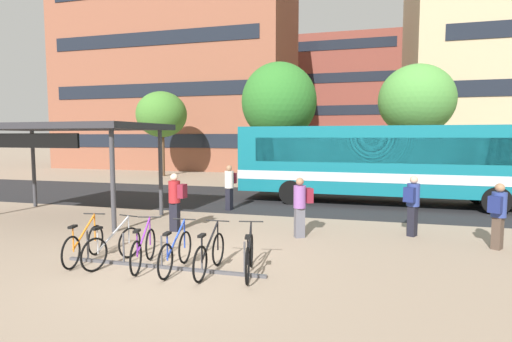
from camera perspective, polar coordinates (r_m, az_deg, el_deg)
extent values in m
plane|color=gray|center=(8.83, -11.17, -13.35)|extent=(200.00, 200.00, 0.00)
cube|color=#232326|center=(17.49, 2.40, -4.13)|extent=(80.00, 7.20, 0.01)
cube|color=#0F6070|center=(16.93, 18.42, 1.61)|extent=(12.07, 2.88, 2.70)
cube|color=silver|center=(16.98, 18.36, -0.59)|extent=(12.09, 2.90, 0.36)
cube|color=black|center=(18.15, 17.37, 3.12)|extent=(9.84, 0.33, 0.97)
cube|color=black|center=(15.66, 17.51, 2.86)|extent=(9.84, 0.33, 0.97)
cylinder|color=black|center=(18.69, 29.67, -2.66)|extent=(1.01, 0.33, 1.00)
cylinder|color=black|center=(16.47, 31.49, -3.68)|extent=(1.01, 0.33, 1.00)
cylinder|color=black|center=(18.46, 6.56, -2.13)|extent=(1.01, 0.33, 1.00)
cylinder|color=black|center=(16.21, 5.15, -3.10)|extent=(1.01, 0.33, 1.00)
cube|color=#47474C|center=(8.74, -13.51, -13.39)|extent=(4.55, 0.10, 0.06)
cylinder|color=#47474C|center=(9.63, -23.26, -9.96)|extent=(0.04, 0.04, 0.70)
cylinder|color=#47474C|center=(9.10, -18.68, -10.67)|extent=(0.04, 0.04, 0.70)
cylinder|color=#47474C|center=(8.64, -13.56, -11.38)|extent=(0.04, 0.04, 0.70)
cylinder|color=#47474C|center=(8.26, -7.88, -12.06)|extent=(0.04, 0.04, 0.70)
cylinder|color=#47474C|center=(7.96, -1.68, -12.67)|extent=(0.04, 0.04, 0.70)
torus|color=black|center=(10.07, -22.27, -9.26)|extent=(0.16, 0.70, 0.70)
torus|color=black|center=(9.22, -25.29, -10.68)|extent=(0.16, 0.70, 0.70)
cube|color=orange|center=(9.58, -23.71, -8.09)|extent=(0.18, 0.91, 0.58)
cylinder|color=orange|center=(9.23, -25.03, -8.95)|extent=(0.03, 0.03, 0.55)
cube|color=black|center=(9.18, -25.09, -7.34)|extent=(0.13, 0.23, 0.05)
cylinder|color=orange|center=(9.99, -22.38, -7.53)|extent=(0.04, 0.04, 0.65)
cylinder|color=black|center=(9.92, -22.44, -5.76)|extent=(0.52, 0.11, 0.03)
torus|color=black|center=(9.57, -17.87, -9.87)|extent=(0.17, 0.70, 0.70)
torus|color=black|center=(8.88, -22.44, -11.16)|extent=(0.17, 0.70, 0.70)
cube|color=#B7BABF|center=(9.15, -20.04, -8.58)|extent=(0.20, 0.91, 0.58)
cylinder|color=#B7BABF|center=(8.88, -22.02, -9.39)|extent=(0.03, 0.03, 0.55)
cube|color=black|center=(8.82, -22.07, -7.73)|extent=(0.14, 0.23, 0.05)
cylinder|color=#B7BABF|center=(9.48, -18.01, -8.06)|extent=(0.04, 0.04, 0.65)
cylinder|color=black|center=(9.42, -18.06, -6.19)|extent=(0.52, 0.12, 0.03)
torus|color=black|center=(9.30, -15.08, -10.24)|extent=(0.21, 0.69, 0.70)
torus|color=black|center=(8.36, -17.06, -12.01)|extent=(0.21, 0.69, 0.70)
cube|color=#702893|center=(8.76, -16.02, -9.07)|extent=(0.25, 0.90, 0.58)
cylinder|color=#702893|center=(8.38, -16.89, -10.09)|extent=(0.04, 0.04, 0.55)
cube|color=black|center=(8.32, -16.94, -8.33)|extent=(0.15, 0.24, 0.05)
cylinder|color=#702893|center=(9.20, -15.16, -8.38)|extent=(0.04, 0.04, 0.65)
cylinder|color=black|center=(9.13, -15.20, -6.46)|extent=(0.51, 0.15, 0.03)
torus|color=black|center=(8.89, -10.27, -10.84)|extent=(0.09, 0.71, 0.70)
torus|color=black|center=(7.99, -13.02, -12.71)|extent=(0.09, 0.71, 0.70)
cube|color=#1E3DB2|center=(8.37, -11.55, -9.63)|extent=(0.09, 0.92, 0.58)
cylinder|color=#1E3DB2|center=(8.01, -12.76, -10.70)|extent=(0.03, 0.03, 0.55)
cube|color=black|center=(7.94, -12.80, -8.87)|extent=(0.11, 0.23, 0.05)
cylinder|color=#1E3DB2|center=(8.80, -10.35, -8.90)|extent=(0.03, 0.03, 0.65)
cylinder|color=black|center=(8.73, -10.39, -6.90)|extent=(0.52, 0.06, 0.03)
torus|color=black|center=(8.64, -5.51, -11.25)|extent=(0.05, 0.70, 0.70)
torus|color=black|center=(7.73, -8.11, -13.24)|extent=(0.05, 0.70, 0.70)
cube|color=black|center=(8.12, -6.71, -10.03)|extent=(0.04, 0.92, 0.58)
cylinder|color=black|center=(7.74, -7.85, -11.17)|extent=(0.03, 0.03, 0.55)
cube|color=black|center=(7.67, -7.88, -9.27)|extent=(0.10, 0.22, 0.05)
cylinder|color=black|center=(8.54, -5.58, -9.26)|extent=(0.03, 0.03, 0.65)
cylinder|color=black|center=(8.47, -5.59, -7.20)|extent=(0.52, 0.04, 0.03)
torus|color=black|center=(8.53, -0.70, -11.44)|extent=(0.18, 0.70, 0.70)
torus|color=black|center=(7.56, -1.26, -13.62)|extent=(0.18, 0.70, 0.70)
cube|color=black|center=(7.98, -0.96, -10.27)|extent=(0.21, 0.91, 0.58)
cylinder|color=black|center=(7.58, -1.20, -11.48)|extent=(0.04, 0.04, 0.55)
cube|color=black|center=(7.51, -1.21, -9.55)|extent=(0.14, 0.24, 0.05)
cylinder|color=black|center=(8.43, -0.71, -9.43)|extent=(0.04, 0.04, 0.65)
cylinder|color=black|center=(8.36, -0.71, -7.35)|extent=(0.52, 0.13, 0.03)
cylinder|color=#38383D|center=(12.09, -20.09, -1.33)|extent=(0.15, 0.15, 3.01)
cylinder|color=#38383D|center=(17.86, -29.58, 0.26)|extent=(0.15, 0.15, 3.01)
cylinder|color=#38383D|center=(14.25, -13.69, -0.26)|extent=(0.15, 0.15, 3.01)
cube|color=#28282D|center=(14.88, -25.98, 5.78)|extent=(6.64, 3.69, 0.20)
cube|color=black|center=(13.84, -30.06, 3.85)|extent=(3.65, 0.23, 0.44)
cube|color=#565660|center=(10.95, 6.34, -7.47)|extent=(0.32, 0.29, 0.82)
cylinder|color=#7F4C93|center=(10.82, 6.37, -3.74)|extent=(0.46, 0.46, 0.62)
sphere|color=#936B4C|center=(10.76, 6.39, -1.54)|extent=(0.22, 0.22, 0.22)
cube|color=maroon|center=(10.89, 7.68, -3.53)|extent=(0.29, 0.33, 0.40)
cube|color=#47382D|center=(11.45, 31.66, -7.68)|extent=(0.31, 0.33, 0.80)
cylinder|color=navy|center=(11.33, 31.82, -4.17)|extent=(0.47, 0.47, 0.61)
sphere|color=#936B4C|center=(11.28, 31.92, -2.08)|extent=(0.22, 0.22, 0.22)
cube|color=navy|center=(11.08, 31.41, -4.18)|extent=(0.33, 0.31, 0.40)
cube|color=black|center=(11.83, -11.71, -6.54)|extent=(0.27, 0.22, 0.85)
cylinder|color=maroon|center=(11.71, -11.77, -2.97)|extent=(0.36, 0.36, 0.64)
sphere|color=beige|center=(11.66, -11.81, -0.88)|extent=(0.22, 0.22, 0.22)
cube|color=maroon|center=(11.58, -10.66, -2.89)|extent=(0.20, 0.29, 0.40)
cube|color=black|center=(14.93, -3.91, -4.08)|extent=(0.25, 0.29, 0.84)
cylinder|color=beige|center=(14.84, -3.92, -1.24)|extent=(0.40, 0.40, 0.64)
sphere|color=#936B4C|center=(14.80, -3.93, 0.42)|extent=(0.22, 0.22, 0.22)
cube|color=maroon|center=(15.06, -3.43, -1.02)|extent=(0.31, 0.23, 0.40)
cube|color=black|center=(11.87, 21.77, -6.77)|extent=(0.30, 0.32, 0.85)
cylinder|color=navy|center=(11.74, 21.88, -3.24)|extent=(0.46, 0.46, 0.63)
sphere|color=tan|center=(11.69, 21.95, -1.17)|extent=(0.22, 0.22, 0.22)
cube|color=navy|center=(11.50, 21.39, -3.23)|extent=(0.33, 0.29, 0.40)
cylinder|color=brown|center=(22.14, 3.32, 1.53)|extent=(0.32, 0.32, 2.90)
ellipsoid|color=#2D7028|center=(22.19, 3.36, 10.03)|extent=(4.16, 4.16, 4.32)
cylinder|color=brown|center=(24.31, 22.02, 1.80)|extent=(0.32, 0.32, 3.17)
ellipsoid|color=#4C8E3D|center=(24.38, 22.28, 9.53)|extent=(4.20, 4.20, 4.00)
cylinder|color=brown|center=(28.68, -13.44, 2.28)|extent=(0.32, 0.32, 3.00)
ellipsoid|color=#427A2D|center=(28.70, -13.55, 8.00)|extent=(3.54, 3.54, 3.21)
cube|color=brown|center=(38.67, -10.81, 12.95)|extent=(20.53, 10.90, 16.43)
cube|color=black|center=(33.42, -14.72, 4.26)|extent=(18.07, 0.06, 1.10)
cube|color=black|center=(33.64, -14.88, 11.27)|extent=(18.07, 0.06, 1.10)
cube|color=black|center=(34.35, -15.04, 18.09)|extent=(18.07, 0.06, 1.10)
cube|color=brown|center=(51.41, 10.22, 9.86)|extent=(17.81, 10.90, 14.50)
cube|color=black|center=(45.75, 9.56, 4.13)|extent=(15.68, 0.06, 1.10)
cube|color=black|center=(45.85, 9.62, 8.66)|extent=(15.68, 0.06, 1.10)
cube|color=black|center=(46.23, 9.69, 13.15)|extent=(15.68, 0.06, 1.10)
cube|color=black|center=(46.89, 9.76, 17.54)|extent=(15.68, 0.06, 1.10)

